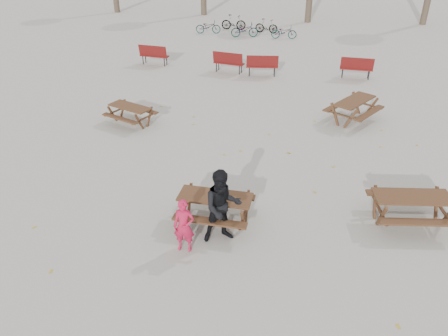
% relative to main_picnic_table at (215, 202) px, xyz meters
% --- Properties ---
extents(ground, '(80.00, 80.00, 0.00)m').
position_rel_main_picnic_table_xyz_m(ground, '(0.00, 0.00, -0.59)').
color(ground, gray).
rests_on(ground, ground).
extents(main_picnic_table, '(1.80, 1.45, 0.78)m').
position_rel_main_picnic_table_xyz_m(main_picnic_table, '(0.00, 0.00, 0.00)').
color(main_picnic_table, '#352113').
rests_on(main_picnic_table, ground).
extents(food_tray, '(0.18, 0.11, 0.03)m').
position_rel_main_picnic_table_xyz_m(food_tray, '(0.20, -0.10, 0.21)').
color(food_tray, white).
rests_on(food_tray, main_picnic_table).
extents(bread_roll, '(0.14, 0.06, 0.05)m').
position_rel_main_picnic_table_xyz_m(bread_roll, '(0.20, -0.10, 0.25)').
color(bread_roll, tan).
rests_on(bread_roll, food_tray).
extents(soda_bottle, '(0.07, 0.07, 0.17)m').
position_rel_main_picnic_table_xyz_m(soda_bottle, '(0.15, -0.11, 0.26)').
color(soda_bottle, silver).
rests_on(soda_bottle, main_picnic_table).
extents(child, '(0.51, 0.36, 1.33)m').
position_rel_main_picnic_table_xyz_m(child, '(-0.44, -1.17, 0.08)').
color(child, '#B6163A').
rests_on(child, ground).
extents(adult, '(1.12, 1.02, 1.86)m').
position_rel_main_picnic_table_xyz_m(adult, '(0.32, -0.61, 0.34)').
color(adult, black).
rests_on(adult, ground).
extents(picnic_table_east, '(2.08, 1.79, 0.80)m').
position_rel_main_picnic_table_xyz_m(picnic_table_east, '(4.72, 1.02, -0.19)').
color(picnic_table_east, '#352113').
rests_on(picnic_table_east, ground).
extents(picnic_table_north, '(1.97, 1.78, 0.69)m').
position_rel_main_picnic_table_xyz_m(picnic_table_north, '(-4.43, 5.15, -0.24)').
color(picnic_table_north, '#352113').
rests_on(picnic_table_north, ground).
extents(picnic_table_far, '(2.28, 2.41, 0.82)m').
position_rel_main_picnic_table_xyz_m(picnic_table_far, '(3.58, 7.23, -0.18)').
color(picnic_table_far, '#352113').
rests_on(picnic_table_far, ground).
extents(park_bench_row, '(11.61, 1.26, 1.03)m').
position_rel_main_picnic_table_xyz_m(park_bench_row, '(-1.24, 12.10, -0.07)').
color(park_bench_row, maroon).
rests_on(park_bench_row, ground).
extents(bicycle_row, '(6.60, 2.61, 0.98)m').
position_rel_main_picnic_table_xyz_m(bicycle_row, '(-2.75, 19.86, -0.14)').
color(bicycle_row, black).
rests_on(bicycle_row, ground).
extents(fallen_leaves, '(11.00, 11.00, 0.01)m').
position_rel_main_picnic_table_xyz_m(fallen_leaves, '(0.50, 2.50, -0.58)').
color(fallen_leaves, '#AA8B29').
rests_on(fallen_leaves, ground).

